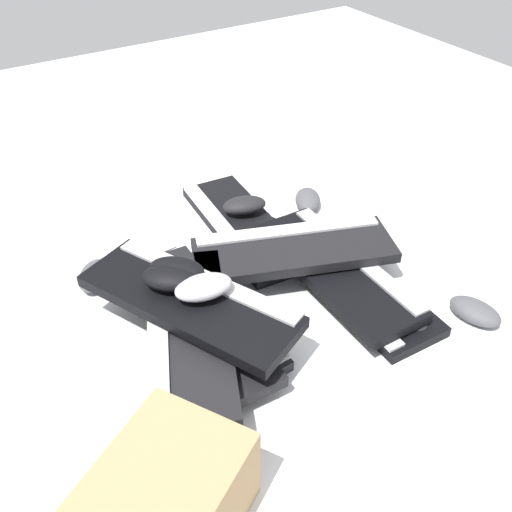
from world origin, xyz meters
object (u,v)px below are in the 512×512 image
keyboard_0 (242,226)px  mouse_6 (204,287)px  keyboard_5 (294,249)px  mouse_5 (308,200)px  keyboard_7 (190,300)px  keyboard_1 (200,315)px  keyboard_3 (196,320)px  keyboard_4 (336,269)px  mouse_2 (170,278)px  mouse_7 (177,270)px  keyboard_6 (187,330)px  mouse_3 (244,205)px  mouse_0 (475,311)px  mouse_1 (403,318)px  keyboard_2 (352,283)px  mouse_4 (94,276)px

keyboard_0 → mouse_6: mouse_6 is taller
keyboard_5 → mouse_5: 0.29m
mouse_6 → keyboard_7: bearing=-30.3°
keyboard_1 → keyboard_3: size_ratio=1.01×
keyboard_4 → keyboard_1: bearing=79.2°
mouse_2 → mouse_7: size_ratio=1.00×
keyboard_0 → keyboard_6: 0.43m
keyboard_7 → mouse_6: (-0.02, -0.02, 0.04)m
mouse_7 → mouse_6: bearing=151.3°
keyboard_6 → mouse_2: (0.08, -0.01, 0.07)m
mouse_5 → mouse_7: size_ratio=1.00×
keyboard_4 → mouse_3: bearing=7.8°
keyboard_4 → keyboard_3: bearing=86.2°
keyboard_6 → mouse_0: keyboard_6 is taller
keyboard_0 → mouse_5: 0.21m
mouse_1 → keyboard_5: bearing=-175.6°
keyboard_4 → mouse_7: mouse_7 is taller
keyboard_6 → mouse_3: size_ratio=4.21×
keyboard_2 → mouse_5: (0.32, -0.11, 0.01)m
mouse_0 → mouse_5: bearing=-10.4°
mouse_2 → mouse_4: bearing=-27.9°
keyboard_2 → mouse_0: size_ratio=4.05×
keyboard_6 → keyboard_7: size_ratio=1.00×
keyboard_4 → keyboard_7: size_ratio=0.96×
keyboard_6 → mouse_6: 0.09m
keyboard_7 → mouse_7: size_ratio=4.20×
mouse_5 → mouse_6: bearing=-24.3°
mouse_6 → mouse_7: bearing=-64.1°
mouse_3 → keyboard_7: bearing=63.0°
keyboard_3 → keyboard_7: 0.06m
mouse_4 → mouse_7: (-0.21, -0.11, 0.12)m
mouse_1 → keyboard_0: bearing=176.0°
keyboard_1 → keyboard_4: size_ratio=1.02×
mouse_0 → mouse_2: mouse_2 is taller
mouse_2 → keyboard_2: bearing=-151.5°
keyboard_4 → keyboard_7: bearing=86.4°
keyboard_1 → keyboard_2: 0.35m
mouse_2 → mouse_6: bearing=167.4°
mouse_6 → mouse_7: 0.08m
mouse_3 → mouse_7: bearing=57.6°
keyboard_2 → mouse_2: mouse_2 is taller
keyboard_3 → mouse_2: mouse_2 is taller
keyboard_2 → mouse_6: 0.37m
mouse_2 → mouse_4: 0.27m
mouse_3 → keyboard_4: bearing=116.1°
keyboard_1 → mouse_1: mouse_1 is taller
mouse_3 → mouse_5: bearing=-170.7°
keyboard_0 → mouse_3: size_ratio=4.10×
keyboard_1 → keyboard_3: keyboard_3 is taller
keyboard_3 → mouse_0: (-0.26, -0.51, -0.02)m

